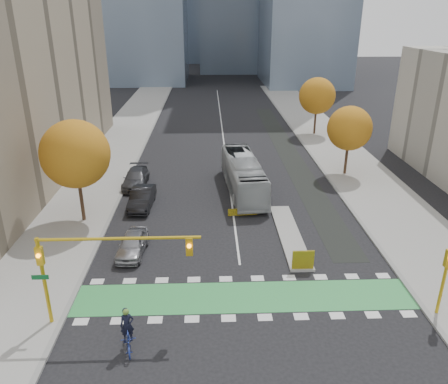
{
  "coord_description": "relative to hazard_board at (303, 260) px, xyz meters",
  "views": [
    {
      "loc": [
        -1.95,
        -19.79,
        15.49
      ],
      "look_at": [
        -0.86,
        10.46,
        3.0
      ],
      "focal_mm": 35.0,
      "sensor_mm": 36.0,
      "label": 1
    }
  ],
  "objects": [
    {
      "name": "cyclist",
      "position": [
        -10.04,
        -6.74,
        -0.01
      ],
      "size": [
        1.14,
        2.16,
        2.37
      ],
      "rotation": [
        0.0,
        0.0,
        0.21
      ],
      "color": "navy",
      "rests_on": "ground"
    },
    {
      "name": "median_island",
      "position": [
        0.0,
        4.8,
        -0.72
      ],
      "size": [
        1.6,
        10.0,
        0.16
      ],
      "primitive_type": "cube",
      "color": "gray",
      "rests_on": "ground"
    },
    {
      "name": "centre_line",
      "position": [
        -4.0,
        35.8,
        -0.8
      ],
      "size": [
        0.15,
        70.0,
        0.01
      ],
      "primitive_type": "cube",
      "color": "silver",
      "rests_on": "ground"
    },
    {
      "name": "sidewalk_east",
      "position": [
        9.5,
        15.8,
        -0.73
      ],
      "size": [
        7.0,
        120.0,
        0.15
      ],
      "primitive_type": "cube",
      "color": "gray",
      "rests_on": "ground"
    },
    {
      "name": "bike_crossing",
      "position": [
        -4.0,
        -2.7,
        -0.79
      ],
      "size": [
        20.0,
        3.0,
        0.01
      ],
      "primitive_type": "cube",
      "color": "green",
      "rests_on": "ground"
    },
    {
      "name": "curb_west",
      "position": [
        -14.0,
        15.8,
        -0.73
      ],
      "size": [
        0.3,
        120.0,
        0.16
      ],
      "primitive_type": "cube",
      "color": "gray",
      "rests_on": "ground"
    },
    {
      "name": "tree_east_near",
      "position": [
        8.0,
        17.8,
        4.06
      ],
      "size": [
        4.4,
        4.4,
        7.08
      ],
      "color": "#332114",
      "rests_on": "ground"
    },
    {
      "name": "parked_car_b",
      "position": [
        -11.73,
        10.48,
        0.02
      ],
      "size": [
        1.97,
        5.05,
        1.64
      ],
      "primitive_type": "imported",
      "rotation": [
        0.0,
        0.0,
        -0.05
      ],
      "color": "black",
      "rests_on": "ground"
    },
    {
      "name": "bus",
      "position": [
        -2.8,
        13.71,
        0.82
      ],
      "size": [
        3.67,
        11.8,
        3.23
      ],
      "primitive_type": "imported",
      "rotation": [
        0.0,
        0.0,
        0.08
      ],
      "color": "#A8ADB0",
      "rests_on": "ground"
    },
    {
      "name": "tree_east_far",
      "position": [
        8.5,
        33.8,
        4.44
      ],
      "size": [
        4.8,
        4.8,
        7.65
      ],
      "color": "#332114",
      "rests_on": "ground"
    },
    {
      "name": "parked_car_a",
      "position": [
        -11.31,
        2.61,
        -0.07
      ],
      "size": [
        2.04,
        4.42,
        1.47
      ],
      "primitive_type": "imported",
      "rotation": [
        0.0,
        0.0,
        -0.07
      ],
      "color": "#9B9A9F",
      "rests_on": "ground"
    },
    {
      "name": "tree_west",
      "position": [
        -16.0,
        7.8,
        4.82
      ],
      "size": [
        5.2,
        5.2,
        8.22
      ],
      "color": "#332114",
      "rests_on": "ground"
    },
    {
      "name": "parked_car_c",
      "position": [
        -13.0,
        15.48,
        -0.03
      ],
      "size": [
        2.16,
        5.31,
        1.54
      ],
      "primitive_type": "imported",
      "rotation": [
        0.0,
        0.0,
        -0.0
      ],
      "color": "#434348",
      "rests_on": "ground"
    },
    {
      "name": "hazard_board",
      "position": [
        0.0,
        0.0,
        0.0
      ],
      "size": [
        1.4,
        0.12,
        1.3
      ],
      "primitive_type": "cube",
      "color": "yellow",
      "rests_on": "median_island"
    },
    {
      "name": "curb_east",
      "position": [
        6.0,
        15.8,
        -0.73
      ],
      "size": [
        0.3,
        120.0,
        0.16
      ],
      "primitive_type": "cube",
      "color": "gray",
      "rests_on": "ground"
    },
    {
      "name": "traffic_signal_east",
      "position": [
        6.5,
        -4.71,
        1.93
      ],
      "size": [
        0.35,
        0.43,
        4.1
      ],
      "color": "#BF9914",
      "rests_on": "ground"
    },
    {
      "name": "sidewalk_west",
      "position": [
        -17.5,
        15.8,
        -0.73
      ],
      "size": [
        7.0,
        120.0,
        0.15
      ],
      "primitive_type": "cube",
      "color": "gray",
      "rests_on": "ground"
    },
    {
      "name": "bike_lane_paint",
      "position": [
        3.5,
        25.8,
        -0.8
      ],
      "size": [
        2.5,
        50.0,
        0.01
      ],
      "primitive_type": "cube",
      "color": "black",
      "rests_on": "ground"
    },
    {
      "name": "traffic_signal_west",
      "position": [
        -11.93,
        -4.71,
        3.23
      ],
      "size": [
        8.53,
        0.56,
        5.2
      ],
      "color": "#BF9914",
      "rests_on": "ground"
    },
    {
      "name": "ground",
      "position": [
        -4.0,
        -4.2,
        -0.8
      ],
      "size": [
        300.0,
        300.0,
        0.0
      ],
      "primitive_type": "plane",
      "color": "black",
      "rests_on": "ground"
    }
  ]
}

